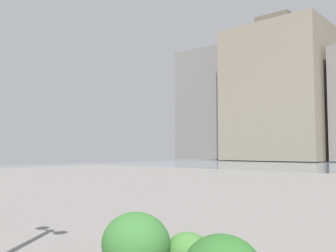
# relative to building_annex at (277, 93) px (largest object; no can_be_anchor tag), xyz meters

# --- Properties ---
(building_annex) EXTENTS (17.98, 12.21, 26.72)m
(building_annex) POSITION_rel_building_annex_xyz_m (0.00, 0.00, 0.00)
(building_annex) COLOR gray
(building_annex) RESTS_ON ground
(building_highrise) EXTENTS (12.29, 12.02, 23.56)m
(building_highrise) POSITION_rel_building_annex_xyz_m (17.10, -4.30, -0.55)
(building_highrise) COLOR gray
(building_highrise) RESTS_ON ground
(shrub_wide) EXTENTS (0.98, 0.89, 0.84)m
(shrub_wide) POSITION_rel_building_annex_xyz_m (-26.00, 60.67, -11.91)
(shrub_wide) COLOR #387533
(shrub_wide) RESTS_ON ground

